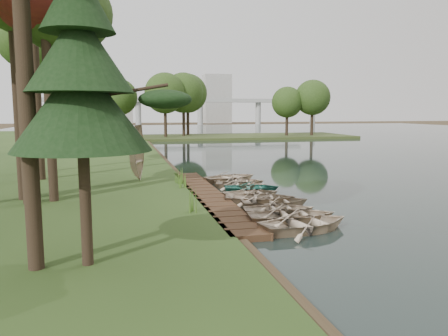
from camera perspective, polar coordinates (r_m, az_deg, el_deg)
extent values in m
plane|color=#3D2F1D|center=(23.61, 1.67, -3.95)|extent=(300.00, 300.00, 0.00)
cube|color=black|center=(55.81, 26.85, 1.91)|extent=(130.00, 200.00, 0.05)
cube|color=#3D2717|center=(23.22, -2.14, -3.77)|extent=(1.60, 16.00, 0.30)
cube|color=#37441E|center=(73.82, -2.49, 4.04)|extent=(50.00, 14.00, 0.45)
cylinder|color=black|center=(72.95, -20.89, 5.58)|extent=(0.50, 0.50, 4.80)
sphere|color=#2B4417|center=(72.95, -21.02, 8.41)|extent=(5.60, 5.60, 5.60)
cylinder|color=black|center=(72.40, -15.62, 5.79)|extent=(0.50, 0.50, 4.80)
sphere|color=#2B4417|center=(72.40, -15.73, 8.63)|extent=(5.60, 5.60, 5.60)
cylinder|color=black|center=(72.47, -10.32, 5.94)|extent=(0.50, 0.50, 4.80)
sphere|color=#2B4417|center=(72.47, -10.39, 8.79)|extent=(5.60, 5.60, 5.60)
cylinder|color=black|center=(73.15, -5.08, 6.05)|extent=(0.50, 0.50, 4.80)
sphere|color=#2B4417|center=(73.15, -5.11, 8.87)|extent=(5.60, 5.60, 5.60)
cylinder|color=black|center=(74.42, 0.04, 6.10)|extent=(0.50, 0.50, 4.80)
sphere|color=#2B4417|center=(74.42, 0.04, 8.87)|extent=(5.60, 5.60, 5.60)
cylinder|color=black|center=(76.25, 4.94, 6.11)|extent=(0.50, 0.50, 4.80)
sphere|color=#2B4417|center=(76.25, 4.97, 8.81)|extent=(5.60, 5.60, 5.60)
cylinder|color=black|center=(78.61, 9.58, 6.07)|extent=(0.50, 0.50, 4.80)
sphere|color=#2B4417|center=(78.61, 9.64, 8.70)|extent=(5.60, 5.60, 5.60)
cube|color=#A5A5A0|center=(143.28, -7.13, 8.79)|extent=(90.00, 4.00, 1.20)
cylinder|color=#A5A5A0|center=(143.02, -19.22, 6.83)|extent=(1.80, 1.80, 8.00)
cylinder|color=#A5A5A0|center=(142.46, -11.13, 7.10)|extent=(1.80, 1.80, 8.00)
cylinder|color=#A5A5A0|center=(144.70, -3.14, 7.24)|extent=(1.80, 1.80, 8.00)
cylinder|color=#A5A5A0|center=(149.60, 4.48, 7.23)|extent=(1.80, 1.80, 8.00)
cylinder|color=#A5A5A0|center=(156.92, 11.50, 7.12)|extent=(1.80, 1.80, 8.00)
cube|color=#A5A5A0|center=(166.35, -0.97, 9.00)|extent=(10.00, 8.00, 18.00)
cube|color=#A5A5A0|center=(167.34, -13.25, 7.77)|extent=(8.00, 8.00, 12.00)
imported|color=tan|center=(17.33, 10.65, -6.82)|extent=(4.17, 3.30, 0.78)
imported|color=tan|center=(18.44, 8.93, -5.92)|extent=(3.89, 2.91, 0.77)
imported|color=tan|center=(19.69, 7.23, -5.18)|extent=(3.45, 2.64, 0.67)
imported|color=tan|center=(21.27, 6.75, -4.20)|extent=(3.41, 2.50, 0.69)
imported|color=tan|center=(22.01, 4.74, -3.71)|extent=(4.09, 3.39, 0.73)
imported|color=tan|center=(23.43, 3.60, -3.14)|extent=(3.06, 2.21, 0.63)
imported|color=#2B7764|center=(25.02, 3.67, -2.43)|extent=(3.47, 2.73, 0.65)
imported|color=tan|center=(26.16, 2.17, -2.01)|extent=(3.63, 3.18, 0.63)
imported|color=tan|center=(27.27, 1.95, -1.60)|extent=(3.63, 3.04, 0.65)
imported|color=tan|center=(28.56, 0.89, -1.08)|extent=(4.14, 3.43, 0.74)
imported|color=tan|center=(28.06, -11.06, -0.88)|extent=(4.21, 3.67, 0.73)
cylinder|color=black|center=(12.88, -24.41, 8.89)|extent=(0.43, 0.43, 9.70)
cylinder|color=black|center=(22.53, -25.03, 12.31)|extent=(0.50, 0.50, 13.09)
cylinder|color=black|center=(22.58, -21.90, 8.52)|extent=(0.44, 0.44, 10.00)
cylinder|color=black|center=(23.61, -25.42, 9.20)|extent=(0.46, 0.46, 10.76)
cylinder|color=black|center=(24.05, -21.87, 8.35)|extent=(0.44, 0.44, 9.93)
cylinder|color=black|center=(30.24, -23.41, 11.85)|extent=(0.52, 0.52, 13.99)
cylinder|color=black|center=(34.11, -22.08, 7.92)|extent=(0.44, 0.44, 9.91)
ellipsoid|color=#2B4417|center=(34.55, -22.50, 16.16)|extent=(5.25, 5.25, 4.46)
cylinder|color=black|center=(12.94, -17.67, -3.90)|extent=(0.32, 0.32, 3.82)
cone|color=black|center=(12.70, -18.15, 7.97)|extent=(3.80, 3.80, 2.60)
cone|color=black|center=(12.80, -18.42, 14.36)|extent=(2.90, 2.90, 2.25)
cone|color=#3F661E|center=(19.05, -3.91, -4.15)|extent=(0.60, 0.60, 1.09)
cone|color=#3F661E|center=(25.00, -5.45, -1.58)|extent=(0.60, 0.60, 0.91)
cone|color=#3F661E|center=(26.31, -5.77, -1.19)|extent=(0.60, 0.60, 0.86)
cone|color=#3F661E|center=(26.80, -5.91, -0.95)|extent=(0.60, 0.60, 0.92)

